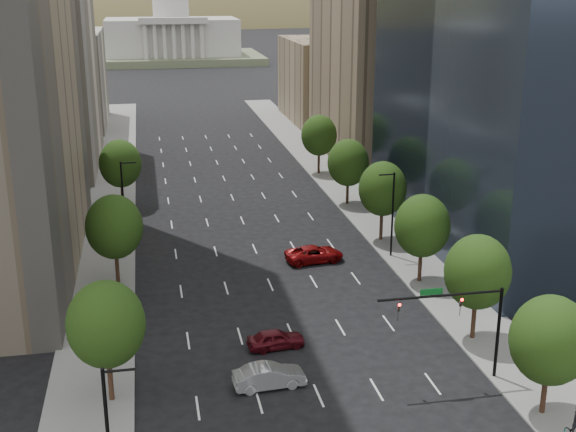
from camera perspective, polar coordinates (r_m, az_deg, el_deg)
sidewalk_left at (r=79.42m, az=-13.70°, el=-3.11°), size 6.00×200.00×0.15m
sidewalk_right at (r=83.50m, az=8.03°, el=-1.74°), size 6.00×200.00×0.15m
midrise_cream_left at (r=118.66m, az=-18.19°, el=11.93°), size 14.00×30.00×35.00m
filler_left at (r=152.18m, az=-16.47°, el=9.93°), size 14.00×26.00×18.00m
parking_tan_right at (r=120.47m, az=6.53°, el=11.55°), size 14.00×30.00×30.00m
filler_right at (r=152.89m, az=2.73°, el=10.28°), size 14.00×26.00×16.00m
tree_right_0 at (r=51.49m, az=19.30°, el=-8.90°), size 5.20×5.20×8.39m
tree_right_1 at (r=60.19m, az=14.20°, el=-4.15°), size 5.20×5.20×8.75m
tree_right_2 at (r=70.58m, az=10.17°, el=-0.75°), size 5.20×5.20×8.61m
tree_right_3 at (r=81.30m, az=7.20°, el=2.06°), size 5.20×5.20×8.89m
tree_right_4 at (r=94.38m, az=4.59°, el=4.06°), size 5.20×5.20×8.46m
tree_right_5 at (r=109.45m, az=2.37°, el=6.14°), size 5.20×5.20×8.75m
tree_left_0 at (r=51.34m, az=-13.66°, el=-8.01°), size 5.20×5.20×8.75m
tree_left_1 at (r=69.87m, az=-13.07°, el=-0.82°), size 5.20×5.20×8.97m
tree_left_2 at (r=94.98m, az=-12.63°, el=3.90°), size 5.20×5.20×8.68m
streetlight_rn at (r=76.88m, az=7.91°, el=0.30°), size 1.70×0.20×9.00m
streetlight_ln at (r=82.60m, az=-12.38°, el=1.27°), size 1.70×0.20×9.00m
traffic_signal at (r=54.03m, az=13.44°, el=-7.33°), size 9.12×0.40×7.38m
capitol at (r=264.97m, az=-8.80°, el=13.33°), size 60.00×40.00×35.20m
foothills at (r=618.90m, az=-6.78°, el=11.46°), size 720.00×413.00×263.00m
car_maroon at (r=59.04m, az=-0.93°, el=-9.32°), size 4.66×2.27×1.53m
car_silver at (r=53.87m, az=-1.43°, el=-12.07°), size 5.23×2.15×1.69m
car_red_far at (r=76.19m, az=2.01°, el=-2.89°), size 6.21×3.40×1.65m
cyclist at (r=51.01m, az=21.04°, el=-14.99°), size 0.97×2.05×2.61m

